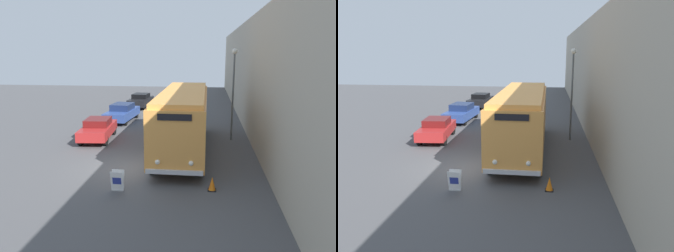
% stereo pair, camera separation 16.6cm
% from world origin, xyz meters
% --- Properties ---
extents(ground_plane, '(80.00, 80.00, 0.00)m').
position_xyz_m(ground_plane, '(0.00, 0.00, 0.00)').
color(ground_plane, '#4C4C4F').
extents(building_wall_right, '(0.30, 60.00, 8.10)m').
position_xyz_m(building_wall_right, '(6.81, 10.00, 4.05)').
color(building_wall_right, '#B2A893').
rests_on(building_wall_right, ground_plane).
extents(vintage_bus, '(2.66, 11.10, 3.56)m').
position_xyz_m(vintage_bus, '(2.46, 3.59, 2.01)').
color(vintage_bus, black).
rests_on(vintage_bus, ground_plane).
extents(sign_board, '(0.53, 0.33, 0.88)m').
position_xyz_m(sign_board, '(0.12, -2.67, 0.42)').
color(sign_board, gray).
rests_on(sign_board, ground_plane).
extents(streetlamp, '(0.36, 0.36, 5.98)m').
position_xyz_m(streetlamp, '(5.47, 6.28, 3.91)').
color(streetlamp, '#595E60').
rests_on(streetlamp, ground_plane).
extents(parked_car_near, '(2.19, 4.36, 1.43)m').
position_xyz_m(parked_car_near, '(-3.37, 5.23, 0.75)').
color(parked_car_near, black).
rests_on(parked_car_near, ground_plane).
extents(parked_car_mid, '(2.17, 4.71, 1.48)m').
position_xyz_m(parked_car_mid, '(-3.31, 11.38, 0.75)').
color(parked_car_mid, black).
rests_on(parked_car_mid, ground_plane).
extents(parked_car_far, '(2.14, 4.28, 1.47)m').
position_xyz_m(parked_car_far, '(-3.14, 18.41, 0.76)').
color(parked_car_far, black).
rests_on(parked_car_far, ground_plane).
extents(traffic_cone, '(0.36, 0.36, 0.61)m').
position_xyz_m(traffic_cone, '(4.11, -2.21, 0.30)').
color(traffic_cone, black).
rests_on(traffic_cone, ground_plane).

